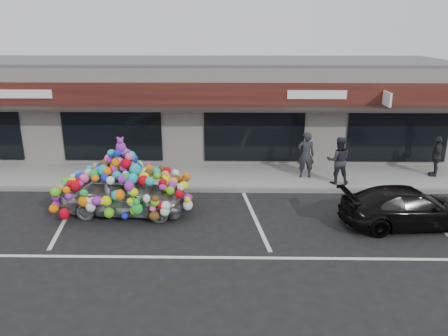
{
  "coord_description": "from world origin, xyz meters",
  "views": [
    {
      "loc": [
        2.04,
        -12.44,
        5.76
      ],
      "look_at": [
        1.8,
        1.4,
        1.27
      ],
      "focal_mm": 35.0,
      "sensor_mm": 36.0,
      "label": 1
    }
  ],
  "objects_px": {
    "toy_car": "(124,188)",
    "pedestrian_b": "(338,160)",
    "pedestrian_a": "(306,155)",
    "pedestrian_c": "(436,156)",
    "black_sedan": "(409,207)"
  },
  "relations": [
    {
      "from": "pedestrian_b",
      "to": "pedestrian_c",
      "type": "bearing_deg",
      "value": -163.63
    },
    {
      "from": "black_sedan",
      "to": "pedestrian_b",
      "type": "distance_m",
      "value": 3.65
    },
    {
      "from": "black_sedan",
      "to": "pedestrian_c",
      "type": "bearing_deg",
      "value": -37.43
    },
    {
      "from": "pedestrian_b",
      "to": "pedestrian_c",
      "type": "height_order",
      "value": "pedestrian_b"
    },
    {
      "from": "black_sedan",
      "to": "pedestrian_c",
      "type": "relative_size",
      "value": 2.56
    },
    {
      "from": "pedestrian_c",
      "to": "toy_car",
      "type": "bearing_deg",
      "value": -54.91
    },
    {
      "from": "black_sedan",
      "to": "pedestrian_a",
      "type": "xyz_separation_m",
      "value": [
        -2.46,
        4.03,
        0.46
      ]
    },
    {
      "from": "pedestrian_a",
      "to": "pedestrian_c",
      "type": "xyz_separation_m",
      "value": [
        5.13,
        0.26,
        -0.11
      ]
    },
    {
      "from": "toy_car",
      "to": "pedestrian_b",
      "type": "bearing_deg",
      "value": -66.88
    },
    {
      "from": "pedestrian_a",
      "to": "pedestrian_b",
      "type": "relative_size",
      "value": 1.02
    },
    {
      "from": "black_sedan",
      "to": "pedestrian_b",
      "type": "bearing_deg",
      "value": 16.71
    },
    {
      "from": "toy_car",
      "to": "pedestrian_b",
      "type": "relative_size",
      "value": 2.44
    },
    {
      "from": "pedestrian_a",
      "to": "black_sedan",
      "type": "bearing_deg",
      "value": 121.9
    },
    {
      "from": "black_sedan",
      "to": "pedestrian_b",
      "type": "relative_size",
      "value": 2.29
    },
    {
      "from": "toy_car",
      "to": "pedestrian_a",
      "type": "xyz_separation_m",
      "value": [
        6.3,
        3.21,
        0.22
      ]
    }
  ]
}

